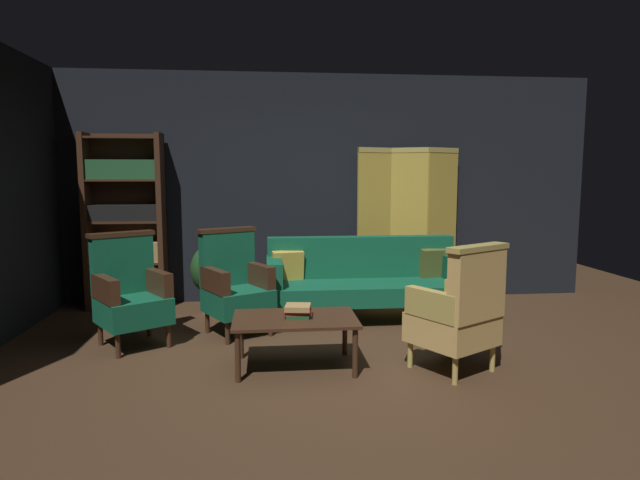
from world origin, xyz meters
name	(u,v)px	position (x,y,z in m)	size (l,w,h in m)	color
ground_plane	(330,365)	(0.00, 0.00, 0.00)	(10.00, 10.00, 0.00)	#3D2819
back_wall	(307,189)	(0.00, 2.45, 1.40)	(7.20, 0.10, 2.80)	black
folding_screen	(408,222)	(1.24, 2.20, 0.99)	(1.29, 0.23, 1.90)	#B29338
bookshelf	(125,218)	(-2.15, 2.19, 1.07)	(0.90, 0.32, 2.05)	#382114
velvet_couch	(364,277)	(0.55, 1.45, 0.45)	(2.12, 0.78, 0.88)	#382114
coffee_table	(295,323)	(-0.29, -0.02, 0.37)	(1.00, 0.64, 0.42)	#382114
armchair_gilt_accent	(459,312)	(1.00, -0.24, 0.49)	(0.79, 0.79, 1.04)	tan
armchair_wing_left	(130,293)	(-1.76, 0.73, 0.49)	(0.80, 0.80, 1.04)	#382114
armchair_wing_right	(235,285)	(-0.83, 1.01, 0.49)	(0.79, 0.79, 1.04)	#382114
potted_plant	(213,273)	(-1.11, 1.83, 0.46)	(0.51, 0.51, 0.80)	brown
book_green_cloth	(298,316)	(-0.26, -0.02, 0.43)	(0.19, 0.16, 0.03)	#1E4C28
book_red_leather	(298,312)	(-0.26, -0.02, 0.46)	(0.22, 0.15, 0.03)	maroon
book_tan_leather	(298,307)	(-0.26, -0.02, 0.50)	(0.20, 0.19, 0.04)	#9E7A47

